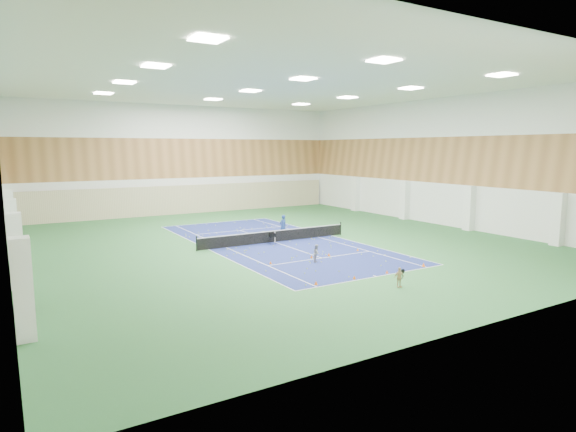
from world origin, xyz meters
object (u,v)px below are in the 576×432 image
(coach, at_px, (283,226))
(ball_cart, at_px, (272,239))
(tennis_net, at_px, (275,235))
(child_apron, at_px, (399,277))
(child_court, at_px, (317,253))

(coach, xyz_separation_m, ball_cart, (-2.25, -2.21, -0.50))
(tennis_net, bearing_deg, child_apron, -91.66)
(tennis_net, height_order, coach, coach)
(tennis_net, distance_m, child_court, 7.20)
(coach, bearing_deg, ball_cart, 33.06)
(ball_cart, bearing_deg, child_court, -78.79)
(child_apron, bearing_deg, coach, 89.70)
(child_court, bearing_deg, tennis_net, 37.84)
(coach, distance_m, child_court, 9.14)
(coach, relative_size, ball_cart, 2.17)
(child_court, height_order, ball_cart, child_court)
(coach, distance_m, child_apron, 15.85)
(tennis_net, relative_size, child_court, 11.07)
(coach, relative_size, child_court, 1.61)
(child_court, bearing_deg, child_apron, -130.66)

